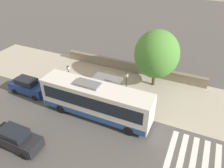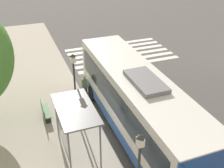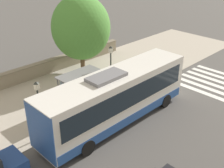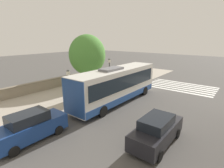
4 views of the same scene
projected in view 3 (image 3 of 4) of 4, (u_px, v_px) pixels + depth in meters
The scene contains 10 objects.
ground_plane at pixel (101, 112), 20.33m from camera, with size 120.00×120.00×0.00m, color #514F4C.
sidewalk_plaza at pixel (64, 91), 23.18m from camera, with size 9.00×44.00×0.02m.
stone_wall at pixel (37, 70), 25.46m from camera, with size 0.60×20.00×1.27m.
bus at pixel (116, 97), 18.37m from camera, with size 2.67×11.51×3.80m.
bus_shelter at pixel (79, 79), 20.29m from camera, with size 1.73×3.25×2.62m.
pedestrian at pixel (141, 82), 22.63m from camera, with size 0.34×0.22×1.66m.
bench at pixel (105, 81), 23.82m from camera, with size 0.40×1.60×0.88m.
street_lamp_near at pixel (111, 68), 21.21m from camera, with size 0.28×0.28×4.25m.
street_lamp_far at pixel (39, 105), 16.67m from camera, with size 0.28×0.28×3.91m.
shade_tree at pixel (81, 28), 24.90m from camera, with size 5.26×5.26×7.14m.
Camera 3 is at (12.82, -11.56, 10.97)m, focal length 45.00 mm.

